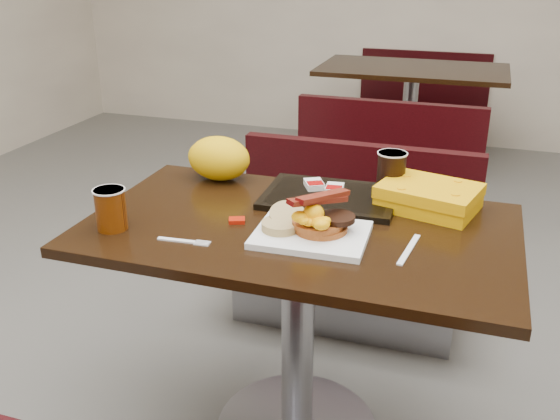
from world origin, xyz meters
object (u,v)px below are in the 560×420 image
(bench_far_n, at_px, (420,103))
(fork, at_px, (176,240))
(hashbrown_sleeve_left, at_px, (314,184))
(table_far, at_px, (408,123))
(bench_near_n, at_px, (347,244))
(paper_bag, at_px, (219,158))
(platter, at_px, (311,235))
(tray, at_px, (330,197))
(pancake_stack, at_px, (321,225))
(coffee_cup_far, at_px, (391,171))
(coffee_cup_near, at_px, (111,209))
(hashbrown_sleeve_right, at_px, (334,189))
(bench_far_s, at_px, (392,156))
(table_near, at_px, (298,336))
(knife, at_px, (409,249))
(clamshell, at_px, (429,197))

(bench_far_n, xyz_separation_m, fork, (-0.28, -3.50, 0.39))
(bench_far_n, xyz_separation_m, hashbrown_sleeve_left, (-0.03, -3.05, 0.42))
(table_far, xyz_separation_m, bench_far_n, (0.00, 0.70, -0.02))
(bench_near_n, bearing_deg, paper_bag, -130.11)
(bench_near_n, distance_m, bench_far_n, 2.60)
(platter, height_order, tray, tray)
(pancake_stack, bearing_deg, fork, -157.15)
(platter, bearing_deg, coffee_cup_far, 66.00)
(coffee_cup_far, bearing_deg, pancake_stack, -110.12)
(coffee_cup_near, bearing_deg, pancake_stack, 13.49)
(fork, relative_size, hashbrown_sleeve_left, 1.97)
(pancake_stack, bearing_deg, tray, 98.38)
(coffee_cup_near, distance_m, hashbrown_sleeve_right, 0.68)
(bench_near_n, distance_m, tray, 0.64)
(bench_far_s, distance_m, coffee_cup_near, 2.19)
(table_far, bearing_deg, tray, -89.12)
(pancake_stack, height_order, hashbrown_sleeve_right, pancake_stack)
(tray, bearing_deg, hashbrown_sleeve_right, 69.18)
(table_near, bearing_deg, bench_far_n, 90.00)
(platter, distance_m, paper_bag, 0.54)
(table_near, relative_size, bench_far_s, 1.20)
(fork, distance_m, tray, 0.52)
(bench_far_n, distance_m, knife, 3.40)
(fork, bearing_deg, tray, 47.96)
(hashbrown_sleeve_left, distance_m, paper_bag, 0.34)
(fork, bearing_deg, bench_far_n, 81.11)
(clamshell, distance_m, paper_bag, 0.69)
(table_far, xyz_separation_m, pancake_stack, (0.08, -2.65, 0.41))
(pancake_stack, distance_m, coffee_cup_far, 0.38)
(bench_far_n, relative_size, knife, 5.36)
(bench_far_s, distance_m, tray, 1.74)
(hashbrown_sleeve_left, bearing_deg, knife, -70.69)
(bench_far_n, distance_m, platter, 3.40)
(fork, bearing_deg, pancake_stack, 18.54)
(coffee_cup_far, distance_m, paper_bag, 0.57)
(pancake_stack, distance_m, paper_bag, 0.55)
(platter, relative_size, clamshell, 1.08)
(coffee_cup_far, distance_m, clamshell, 0.15)
(coffee_cup_near, distance_m, clamshell, 0.92)
(bench_near_n, bearing_deg, platter, -85.92)
(bench_far_s, bearing_deg, table_near, -90.00)
(bench_far_s, distance_m, coffee_cup_far, 1.68)
(bench_far_s, xyz_separation_m, knife, (0.31, -1.97, 0.39))
(fork, xyz_separation_m, clamshell, (0.61, 0.43, 0.04))
(fork, bearing_deg, table_near, 31.59)
(bench_far_n, bearing_deg, bench_near_n, -90.00)
(knife, bearing_deg, tray, -127.34)
(coffee_cup_near, bearing_deg, table_far, 80.15)
(fork, xyz_separation_m, hashbrown_sleeve_right, (0.33, 0.43, 0.03))
(coffee_cup_near, relative_size, hashbrown_sleeve_left, 1.58)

